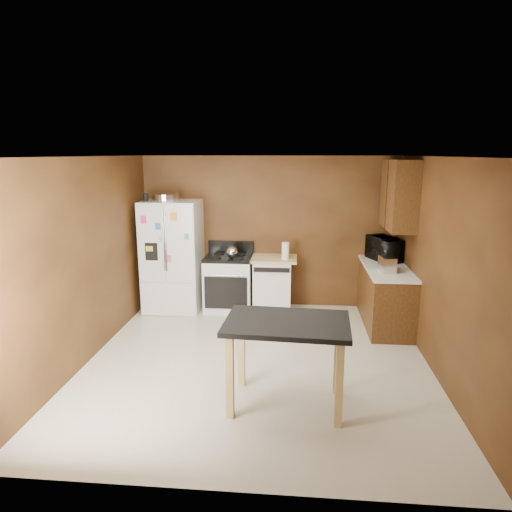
# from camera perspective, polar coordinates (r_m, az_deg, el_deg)

# --- Properties ---
(floor) EXTENTS (4.50, 4.50, 0.00)m
(floor) POSITION_cam_1_polar(r_m,az_deg,el_deg) (5.83, 0.16, -13.05)
(floor) COLOR beige
(floor) RESTS_ON ground
(ceiling) EXTENTS (4.50, 4.50, 0.00)m
(ceiling) POSITION_cam_1_polar(r_m,az_deg,el_deg) (5.25, 0.18, 12.32)
(ceiling) COLOR white
(ceiling) RESTS_ON ground
(wall_back) EXTENTS (4.20, 0.00, 4.20)m
(wall_back) POSITION_cam_1_polar(r_m,az_deg,el_deg) (7.61, 1.65, 2.99)
(wall_back) COLOR brown
(wall_back) RESTS_ON ground
(wall_front) EXTENTS (4.20, 0.00, 4.20)m
(wall_front) POSITION_cam_1_polar(r_m,az_deg,el_deg) (3.28, -3.30, -10.41)
(wall_front) COLOR brown
(wall_front) RESTS_ON ground
(wall_left) EXTENTS (0.00, 4.50, 4.50)m
(wall_left) POSITION_cam_1_polar(r_m,az_deg,el_deg) (5.96, -20.37, -0.54)
(wall_left) COLOR brown
(wall_left) RESTS_ON ground
(wall_right) EXTENTS (0.00, 4.50, 4.50)m
(wall_right) POSITION_cam_1_polar(r_m,az_deg,el_deg) (5.63, 21.98, -1.42)
(wall_right) COLOR brown
(wall_right) RESTS_ON ground
(roasting_pan) EXTENTS (0.43, 0.43, 0.11)m
(roasting_pan) POSITION_cam_1_polar(r_m,az_deg,el_deg) (7.43, -11.20, 7.22)
(roasting_pan) COLOR silver
(roasting_pan) RESTS_ON refrigerator
(pen_cup) EXTENTS (0.08, 0.08, 0.12)m
(pen_cup) POSITION_cam_1_polar(r_m,az_deg,el_deg) (7.40, -13.63, 7.13)
(pen_cup) COLOR black
(pen_cup) RESTS_ON refrigerator
(kettle) EXTENTS (0.19, 0.19, 0.19)m
(kettle) POSITION_cam_1_polar(r_m,az_deg,el_deg) (7.28, -3.03, 0.47)
(kettle) COLOR silver
(kettle) RESTS_ON gas_range
(paper_towel) EXTENTS (0.12, 0.12, 0.27)m
(paper_towel) POSITION_cam_1_polar(r_m,az_deg,el_deg) (7.24, 3.70, 0.65)
(paper_towel) COLOR white
(paper_towel) RESTS_ON dishwasher
(green_canister) EXTENTS (0.12, 0.12, 0.11)m
(green_canister) POSITION_cam_1_polar(r_m,az_deg,el_deg) (7.43, 3.85, 0.32)
(green_canister) COLOR green
(green_canister) RESTS_ON dishwasher
(toaster) EXTENTS (0.22, 0.31, 0.21)m
(toaster) POSITION_cam_1_polar(r_m,az_deg,el_deg) (6.70, 16.07, -0.98)
(toaster) COLOR silver
(toaster) RESTS_ON right_cabinets
(microwave) EXTENTS (0.61, 0.71, 0.33)m
(microwave) POSITION_cam_1_polar(r_m,az_deg,el_deg) (7.40, 15.72, 0.78)
(microwave) COLOR black
(microwave) RESTS_ON right_cabinets
(refrigerator) EXTENTS (0.90, 0.80, 1.80)m
(refrigerator) POSITION_cam_1_polar(r_m,az_deg,el_deg) (7.55, -10.37, 0.01)
(refrigerator) COLOR white
(refrigerator) RESTS_ON ground
(gas_range) EXTENTS (0.76, 0.68, 1.10)m
(gas_range) POSITION_cam_1_polar(r_m,az_deg,el_deg) (7.53, -3.42, -3.28)
(gas_range) COLOR white
(gas_range) RESTS_ON ground
(dishwasher) EXTENTS (0.78, 0.63, 0.89)m
(dishwasher) POSITION_cam_1_polar(r_m,az_deg,el_deg) (7.49, 2.08, -3.44)
(dishwasher) COLOR white
(dishwasher) RESTS_ON ground
(right_cabinets) EXTENTS (0.63, 1.58, 2.45)m
(right_cabinets) POSITION_cam_1_polar(r_m,az_deg,el_deg) (7.04, 16.33, -1.17)
(right_cabinets) COLOR brown
(right_cabinets) RESTS_ON ground
(island) EXTENTS (1.28, 0.89, 0.91)m
(island) POSITION_cam_1_polar(r_m,az_deg,el_deg) (4.63, 3.88, -9.73)
(island) COLOR black
(island) RESTS_ON ground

